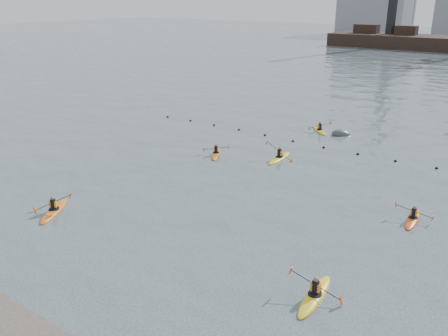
# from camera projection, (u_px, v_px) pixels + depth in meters

# --- Properties ---
(ground) EXTENTS (400.00, 400.00, 0.00)m
(ground) POSITION_uv_depth(u_px,v_px,m) (115.00, 253.00, 23.71)
(ground) COLOR #33434B
(ground) RESTS_ON ground
(float_line) EXTENTS (33.24, 0.73, 0.24)m
(float_line) POSITION_uv_depth(u_px,v_px,m) (309.00, 144.00, 41.11)
(float_line) COLOR black
(float_line) RESTS_ON ground
(kayaker_0) EXTENTS (2.49, 3.41, 1.42)m
(kayaker_0) POSITION_uv_depth(u_px,v_px,m) (54.00, 210.00, 28.18)
(kayaker_0) COLOR orange
(kayaker_0) RESTS_ON ground
(kayaker_1) EXTENTS (2.45, 3.62, 1.29)m
(kayaker_1) POSITION_uv_depth(u_px,v_px,m) (315.00, 295.00, 20.19)
(kayaker_1) COLOR yellow
(kayaker_1) RESTS_ON ground
(kayaker_2) EXTENTS (2.14, 3.07, 1.02)m
(kayaker_2) POSITION_uv_depth(u_px,v_px,m) (216.00, 153.00, 38.38)
(kayaker_2) COLOR #C96D12
(kayaker_2) RESTS_ON ground
(kayaker_3) EXTENTS (2.51, 3.59, 1.50)m
(kayaker_3) POSITION_uv_depth(u_px,v_px,m) (279.00, 158.00, 37.34)
(kayaker_3) COLOR yellow
(kayaker_3) RESTS_ON ground
(kayaker_4) EXTENTS (2.16, 3.25, 1.03)m
(kayaker_4) POSITION_uv_depth(u_px,v_px,m) (413.00, 218.00, 27.17)
(kayaker_4) COLOR #DE4C14
(kayaker_4) RESTS_ON ground
(kayaker_5) EXTENTS (2.81, 2.82, 1.10)m
(kayaker_5) POSITION_uv_depth(u_px,v_px,m) (320.00, 130.00, 44.98)
(kayaker_5) COLOR yellow
(kayaker_5) RESTS_ON ground
(mooring_buoy) EXTENTS (2.29, 2.34, 1.37)m
(mooring_buoy) POSITION_uv_depth(u_px,v_px,m) (341.00, 135.00, 43.89)
(mooring_buoy) COLOR #383A3C
(mooring_buoy) RESTS_ON ground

